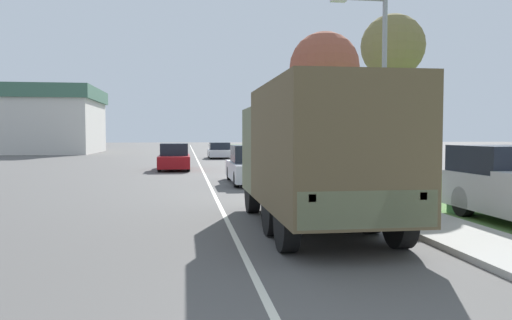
{
  "coord_description": "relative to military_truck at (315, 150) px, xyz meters",
  "views": [
    {
      "loc": [
        -1.0,
        -1.92,
        2.1
      ],
      "look_at": [
        0.74,
        10.26,
        1.47
      ],
      "focal_mm": 35.0,
      "sensor_mm": 36.0,
      "label": 1
    }
  ],
  "objects": [
    {
      "name": "lane_centre_stripe",
      "position": [
        -1.84,
        31.21,
        -1.74
      ],
      "size": [
        0.12,
        120.0,
        0.0
      ],
      "color": "silver",
      "rests_on": "ground"
    },
    {
      "name": "utility_box",
      "position": [
        4.36,
        1.47,
        -1.37
      ],
      "size": [
        0.55,
        0.45,
        0.7
      ],
      "color": "#3D7042",
      "rests_on": "grass_strip_right"
    },
    {
      "name": "grass_strip_right",
      "position": [
        7.06,
        31.21,
        -1.73
      ],
      "size": [
        7.0,
        120.0,
        0.02
      ],
      "color": "#4C7538",
      "rests_on": "ground"
    },
    {
      "name": "tree_far_right",
      "position": [
        5.62,
        19.02,
        4.45
      ],
      "size": [
        4.25,
        4.25,
        8.32
      ],
      "color": "brown",
      "rests_on": "grass_strip_right"
    },
    {
      "name": "lamp_post",
      "position": [
        2.68,
        3.2,
        2.03
      ],
      "size": [
        1.69,
        0.24,
        6.02
      ],
      "color": "gray",
      "rests_on": "sidewalk_right"
    },
    {
      "name": "military_truck",
      "position": [
        0.0,
        0.0,
        0.0
      ],
      "size": [
        2.42,
        6.81,
        3.14
      ],
      "color": "#606647",
      "rests_on": "ground"
    },
    {
      "name": "sidewalk_right",
      "position": [
        2.66,
        31.21,
        -1.68
      ],
      "size": [
        1.8,
        120.0,
        0.12
      ],
      "color": "#ADAAA3",
      "rests_on": "ground"
    },
    {
      "name": "tree_mid_right",
      "position": [
        5.29,
        8.15,
        3.71
      ],
      "size": [
        2.5,
        2.5,
        6.8
      ],
      "color": "brown",
      "rests_on": "grass_strip_right"
    },
    {
      "name": "building_distant",
      "position": [
        -20.71,
        48.53,
        1.95
      ],
      "size": [
        16.35,
        13.6,
        7.3
      ],
      "color": "beige",
      "rests_on": "ground"
    },
    {
      "name": "car_third_ahead",
      "position": [
        0.18,
        33.01,
        -1.11
      ],
      "size": [
        1.95,
        4.36,
        1.39
      ],
      "color": "silver",
      "rests_on": "ground"
    },
    {
      "name": "car_second_ahead",
      "position": [
        -3.47,
        19.19,
        -1.04
      ],
      "size": [
        1.81,
        4.59,
        1.56
      ],
      "color": "maroon",
      "rests_on": "ground"
    },
    {
      "name": "ground_plane",
      "position": [
        -1.84,
        31.21,
        -1.74
      ],
      "size": [
        180.0,
        180.0,
        0.0
      ],
      "primitive_type": "plane",
      "color": "#565451"
    },
    {
      "name": "car_nearest_ahead",
      "position": [
        -0.03,
        10.53,
        -1.02
      ],
      "size": [
        1.79,
        4.9,
        1.63
      ],
      "color": "silver",
      "rests_on": "ground"
    }
  ]
}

